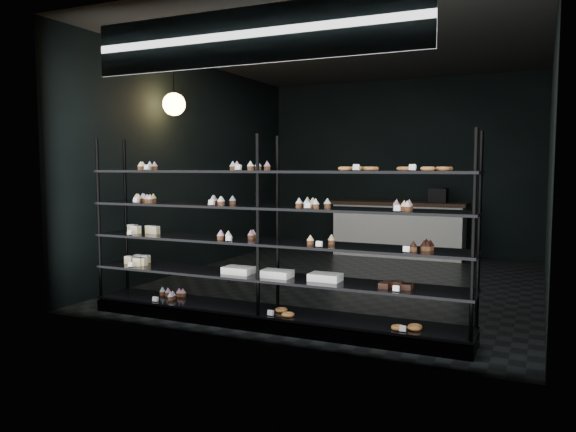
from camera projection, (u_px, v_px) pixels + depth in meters
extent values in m
cube|color=black|center=(348.00, 281.00, 7.85)|extent=(5.00, 6.00, 0.01)
cube|color=black|center=(351.00, 48.00, 7.57)|extent=(5.00, 6.00, 0.01)
cube|color=black|center=(400.00, 167.00, 10.44)|extent=(5.00, 0.01, 3.20)
cube|color=black|center=(244.00, 166.00, 4.99)|extent=(5.00, 0.01, 3.20)
cube|color=black|center=(196.00, 167.00, 8.74)|extent=(0.01, 6.00, 3.20)
cube|color=black|center=(550.00, 167.00, 6.69)|extent=(0.01, 6.00, 3.20)
cube|color=black|center=(268.00, 320.00, 5.64)|extent=(4.00, 0.50, 0.12)
cylinder|color=black|center=(99.00, 223.00, 6.17)|extent=(0.04, 0.04, 1.85)
cylinder|color=black|center=(126.00, 219.00, 6.57)|extent=(0.04, 0.04, 1.85)
cylinder|color=black|center=(258.00, 231.00, 5.36)|extent=(0.04, 0.04, 1.85)
cylinder|color=black|center=(278.00, 227.00, 5.76)|extent=(0.04, 0.04, 1.85)
cylinder|color=black|center=(473.00, 242.00, 4.55)|extent=(0.04, 0.04, 1.85)
cylinder|color=black|center=(479.00, 236.00, 4.95)|extent=(0.04, 0.04, 1.85)
cube|color=black|center=(268.00, 311.00, 5.63)|extent=(4.00, 0.50, 0.03)
cube|color=black|center=(268.00, 277.00, 5.60)|extent=(4.00, 0.50, 0.02)
cube|color=black|center=(268.00, 242.00, 5.57)|extent=(4.00, 0.50, 0.02)
cube|color=black|center=(268.00, 207.00, 5.54)|extent=(4.00, 0.50, 0.02)
cube|color=black|center=(268.00, 172.00, 5.51)|extent=(4.00, 0.50, 0.02)
cube|color=white|center=(144.00, 168.00, 5.91)|extent=(0.06, 0.04, 0.06)
cube|color=white|center=(239.00, 168.00, 5.44)|extent=(0.06, 0.04, 0.06)
cube|color=white|center=(358.00, 168.00, 4.94)|extent=(0.05, 0.04, 0.06)
cube|color=white|center=(418.00, 168.00, 4.73)|extent=(0.06, 0.04, 0.06)
cube|color=white|center=(136.00, 201.00, 5.98)|extent=(0.06, 0.04, 0.06)
cube|color=white|center=(209.00, 203.00, 5.61)|extent=(0.05, 0.04, 0.06)
cube|color=white|center=(304.00, 206.00, 5.18)|extent=(0.06, 0.04, 0.06)
cube|color=white|center=(398.00, 209.00, 4.82)|extent=(0.06, 0.04, 0.06)
cube|color=white|center=(130.00, 233.00, 6.05)|extent=(0.06, 0.04, 0.06)
cube|color=white|center=(226.00, 239.00, 5.56)|extent=(0.06, 0.04, 0.06)
cube|color=white|center=(322.00, 244.00, 5.14)|extent=(0.05, 0.04, 0.06)
cube|color=white|center=(410.00, 250.00, 4.81)|extent=(0.06, 0.04, 0.06)
cube|color=white|center=(129.00, 265.00, 6.09)|extent=(0.06, 0.04, 0.06)
cube|color=white|center=(397.00, 289.00, 4.88)|extent=(0.06, 0.04, 0.06)
cube|color=white|center=(156.00, 299.00, 5.98)|extent=(0.06, 0.04, 0.06)
cube|color=white|center=(268.00, 313.00, 5.43)|extent=(0.05, 0.04, 0.06)
cube|color=white|center=(400.00, 328.00, 4.90)|extent=(0.06, 0.04, 0.06)
cube|color=#0E0C3E|center=(248.00, 36.00, 4.96)|extent=(3.20, 0.04, 0.45)
cube|color=white|center=(247.00, 36.00, 4.95)|extent=(3.30, 0.02, 0.50)
cylinder|color=black|center=(173.00, 71.00, 7.62)|extent=(0.01, 0.01, 0.58)
sphere|color=#F8AA56|center=(174.00, 104.00, 7.66)|extent=(0.31, 0.31, 0.31)
cube|color=silver|center=(399.00, 231.00, 10.04)|extent=(2.26, 0.60, 0.92)
cube|color=black|center=(399.00, 203.00, 9.99)|extent=(2.36, 0.65, 0.06)
cube|color=black|center=(438.00, 195.00, 9.70)|extent=(0.30, 0.30, 0.25)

